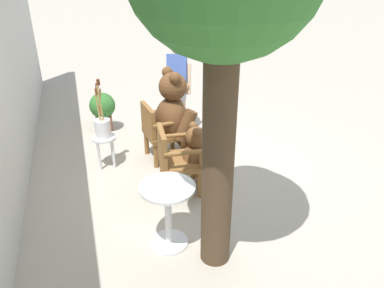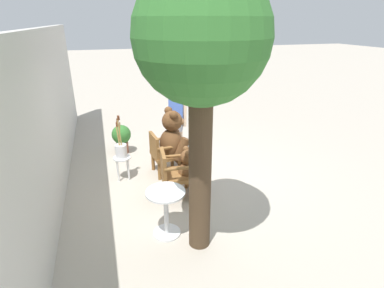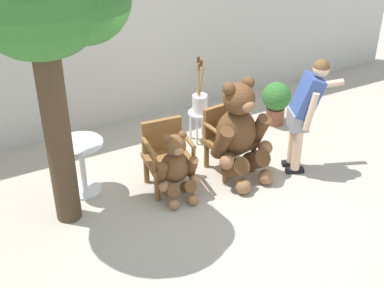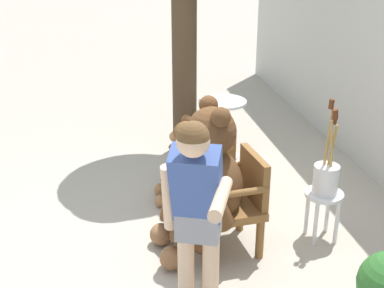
# 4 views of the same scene
# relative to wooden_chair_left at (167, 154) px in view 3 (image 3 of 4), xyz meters

# --- Properties ---
(ground_plane) EXTENTS (60.00, 60.00, 0.00)m
(ground_plane) POSITION_rel_wooden_chair_left_xyz_m (0.44, -0.45, -0.46)
(ground_plane) COLOR #B2A899
(back_wall) EXTENTS (10.00, 0.16, 2.80)m
(back_wall) POSITION_rel_wooden_chair_left_xyz_m (0.44, 1.95, 0.94)
(back_wall) COLOR beige
(back_wall) RESTS_ON ground
(wooden_chair_left) EXTENTS (0.61, 0.57, 0.86)m
(wooden_chair_left) POSITION_rel_wooden_chair_left_xyz_m (0.00, 0.00, 0.00)
(wooden_chair_left) COLOR brown
(wooden_chair_left) RESTS_ON ground
(wooden_chair_right) EXTENTS (0.61, 0.57, 0.86)m
(wooden_chair_right) POSITION_rel_wooden_chair_left_xyz_m (0.89, 0.00, 0.00)
(wooden_chair_right) COLOR brown
(wooden_chair_right) RESTS_ON ground
(teddy_bear_large) EXTENTS (0.82, 0.80, 1.35)m
(teddy_bear_large) POSITION_rel_wooden_chair_left_xyz_m (0.90, -0.25, 0.20)
(teddy_bear_large) COLOR brown
(teddy_bear_large) RESTS_ON ground
(teddy_bear_small) EXTENTS (0.54, 0.53, 0.89)m
(teddy_bear_small) POSITION_rel_wooden_chair_left_xyz_m (-0.01, -0.29, -0.03)
(teddy_bear_small) COLOR brown
(teddy_bear_small) RESTS_ON ground
(person_visitor) EXTENTS (0.82, 0.47, 1.56)m
(person_visitor) POSITION_rel_wooden_chair_left_xyz_m (1.73, -0.50, 0.46)
(person_visitor) COLOR black
(person_visitor) RESTS_ON ground
(white_stool) EXTENTS (0.34, 0.34, 0.46)m
(white_stool) POSITION_rel_wooden_chair_left_xyz_m (0.92, 0.80, -0.11)
(white_stool) COLOR silver
(white_stool) RESTS_ON ground
(brush_bucket) EXTENTS (0.22, 0.22, 0.85)m
(brush_bucket) POSITION_rel_wooden_chair_left_xyz_m (0.92, 0.80, 0.17)
(brush_bucket) COLOR white
(brush_bucket) RESTS_ON white_stool
(round_side_table) EXTENTS (0.56, 0.56, 0.72)m
(round_side_table) POSITION_rel_wooden_chair_left_xyz_m (-0.98, 0.35, -0.01)
(round_side_table) COLOR silver
(round_side_table) RESTS_ON ground
(potted_plant) EXTENTS (0.44, 0.44, 0.68)m
(potted_plant) POSITION_rel_wooden_chair_left_xyz_m (2.19, 0.71, -0.07)
(potted_plant) COLOR brown
(potted_plant) RESTS_ON ground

